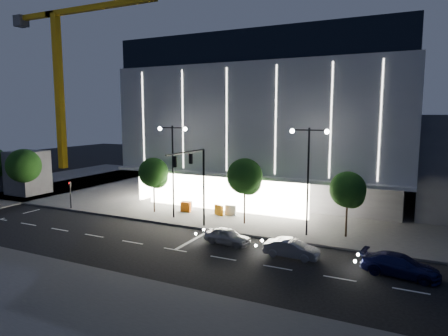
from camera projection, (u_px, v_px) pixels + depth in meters
ground at (164, 241)px, 32.00m from camera, size 160.00×160.00×0.00m
sidewalk_museum at (303, 193)px, 51.21m from camera, size 70.00×40.00×0.15m
sidewalk_near at (108, 324)px, 19.13m from camera, size 70.00×10.00×0.15m
sidewalk_west at (22, 189)px, 53.91m from camera, size 16.00×50.00×0.15m
museum at (286, 121)px, 49.35m from camera, size 30.00×25.80×18.00m
traffic_mast at (195, 174)px, 33.87m from camera, size 0.33×5.89×7.07m
street_lamp_west at (173, 158)px, 37.85m from camera, size 3.16×0.36×9.00m
street_lamp_east at (308, 165)px, 32.22m from camera, size 3.16×0.36×9.00m
ped_signal_far at (70, 192)px, 42.26m from camera, size 0.22×0.24×3.00m
tower_crane at (62, 56)px, 71.96m from camera, size 32.00×2.00×28.50m
tree_left at (154, 174)px, 40.31m from camera, size 3.02×3.02×5.72m
tree_mid at (245, 178)px, 35.93m from camera, size 3.25×3.25×6.15m
tree_right at (348, 192)px, 32.09m from camera, size 2.91×2.91×5.51m
car_lead at (227, 236)px, 31.02m from camera, size 3.89×1.90×1.28m
car_second at (292, 249)px, 28.15m from camera, size 3.90×1.41×1.28m
car_third at (400, 265)px, 24.94m from camera, size 4.89×2.44×1.36m
barrier_a at (186, 207)px, 40.71m from camera, size 1.10×0.25×1.00m
barrier_b at (187, 206)px, 41.29m from camera, size 1.13×0.46×1.00m
barrier_c at (219, 210)px, 39.43m from camera, size 1.11×0.68×1.00m
barrier_d at (231, 210)px, 39.37m from camera, size 1.11×0.31×1.00m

